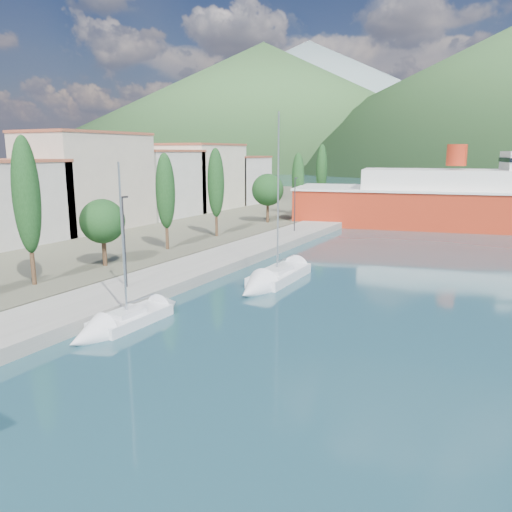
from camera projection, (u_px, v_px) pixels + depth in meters
The scene contains 8 objects.
ground at pixel (461, 192), 122.22m from camera, with size 1400.00×1400.00×0.00m, color #204550.
quay at pixel (232, 256), 45.36m from camera, with size 5.00×88.00×0.80m, color gray.
land_strip at pixel (41, 218), 71.66m from camera, with size 70.00×148.00×0.70m, color #565644.
town_buildings at pixel (123, 185), 64.40m from camera, with size 9.20×69.20×11.30m.
tree_row at pixel (215, 191), 53.28m from camera, with size 4.11×64.04×10.23m.
lamp_posts at pixel (153, 232), 35.37m from camera, with size 0.15×47.02×6.06m.
sailboat_near at pixel (110, 328), 27.18m from camera, with size 2.19×6.98×9.97m.
sailboat_mid at pixel (267, 283), 36.44m from camera, with size 2.62×9.41×13.48m.
Camera 1 is at (14.05, -12.01, 9.67)m, focal length 35.00 mm.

